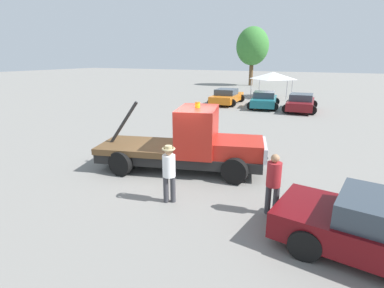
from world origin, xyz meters
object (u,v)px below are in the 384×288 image
at_px(person_near_truck, 273,180).
at_px(tree_left, 252,46).
at_px(parked_car_orange, 227,97).
at_px(tow_truck, 190,145).
at_px(canopy_tent_white, 273,76).
at_px(person_at_hood, 169,169).
at_px(traffic_cone, 263,153).
at_px(parked_car_teal, 264,100).
at_px(parked_car_maroon, 301,103).

height_order(person_near_truck, tree_left, tree_left).
distance_m(parked_car_orange, tree_left, 19.39).
relative_size(tow_truck, canopy_tent_white, 1.78).
height_order(person_at_hood, traffic_cone, person_at_hood).
xyz_separation_m(parked_car_teal, tree_left, (-6.33, 19.21, 4.82)).
distance_m(tow_truck, canopy_tent_white, 22.51).
bearing_deg(traffic_cone, parked_car_orange, 115.11).
bearing_deg(person_near_truck, parked_car_teal, 16.10).
bearing_deg(tree_left, person_at_hood, -78.29).
xyz_separation_m(parked_car_orange, parked_car_maroon, (6.35, -0.94, -0.00)).
bearing_deg(parked_car_teal, tree_left, 9.75).
xyz_separation_m(person_near_truck, parked_car_orange, (-7.61, 17.96, -0.33)).
distance_m(person_near_truck, tree_left, 38.26).
bearing_deg(traffic_cone, person_at_hood, -107.34).
bearing_deg(canopy_tent_white, tow_truck, -86.00).
distance_m(parked_car_orange, canopy_tent_white, 7.13).
xyz_separation_m(tow_truck, traffic_cone, (2.14, 2.41, -0.73)).
distance_m(tow_truck, parked_car_orange, 16.54).
height_order(parked_car_orange, parked_car_teal, same).
distance_m(parked_car_teal, canopy_tent_white, 7.31).
bearing_deg(tree_left, parked_car_maroon, -64.69).
height_order(parked_car_maroon, tree_left, tree_left).
height_order(person_near_truck, parked_car_teal, person_near_truck).
distance_m(person_near_truck, traffic_cone, 4.62).
relative_size(person_at_hood, parked_car_teal, 0.38).
distance_m(tow_truck, person_near_truck, 3.92).
height_order(tow_truck, canopy_tent_white, canopy_tent_white).
distance_m(tree_left, traffic_cone, 33.83).
bearing_deg(parked_car_teal, parked_car_maroon, -104.22).
relative_size(parked_car_maroon, tree_left, 0.55).
relative_size(person_near_truck, tree_left, 0.21).
height_order(tow_truck, traffic_cone, tow_truck).
xyz_separation_m(person_near_truck, tree_left, (-10.48, 36.52, 4.49)).
relative_size(tow_truck, parked_car_maroon, 1.41).
bearing_deg(parked_car_teal, person_at_hood, 175.86).
bearing_deg(tow_truck, canopy_tent_white, 78.84).
distance_m(person_near_truck, canopy_tent_white, 24.93).
bearing_deg(tree_left, parked_car_teal, -71.77).
height_order(person_at_hood, tree_left, tree_left).
relative_size(person_at_hood, canopy_tent_white, 0.48).
bearing_deg(parked_car_orange, person_at_hood, -168.90).
height_order(person_near_truck, parked_car_orange, person_near_truck).
relative_size(canopy_tent_white, traffic_cone, 6.48).
bearing_deg(person_near_truck, traffic_cone, 18.47).
bearing_deg(tree_left, parked_car_orange, -81.20).
bearing_deg(person_near_truck, parked_car_orange, 25.57).
bearing_deg(tow_truck, parked_car_orange, 89.63).
bearing_deg(tow_truck, parked_car_teal, 77.70).
xyz_separation_m(person_near_truck, canopy_tent_white, (-4.96, 24.40, 1.22)).
bearing_deg(person_near_truck, canopy_tent_white, 14.09).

